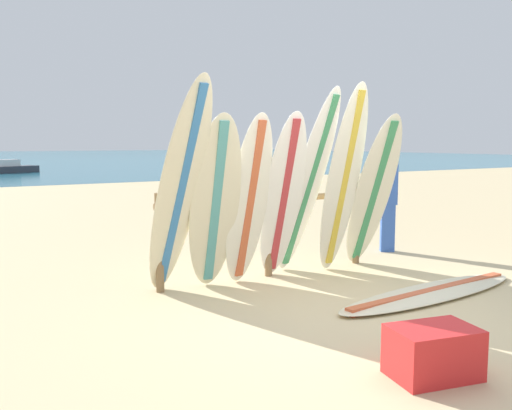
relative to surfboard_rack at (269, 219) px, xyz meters
The scene contains 13 objects.
ground_plane 1.94m from the surfboard_rack, 89.03° to the right, with size 120.00×120.00×0.00m, color #D3BC8C.
surfboard_rack is the anchor object (origin of this frame).
surfboard_leaning_far_left 1.42m from the surfboard_rack, 165.67° to the right, with size 0.69×1.08×2.33m.
surfboard_leaning_left 0.96m from the surfboard_rack, 161.65° to the right, with size 0.65×0.76×1.96m.
surfboard_leaning_center_left 0.59m from the surfboard_rack, 147.81° to the right, with size 0.61×0.62×1.98m.
surfboard_leaning_center 0.39m from the surfboard_rack, 82.45° to the right, with size 0.57×0.78×2.00m.
surfboard_leaning_center_right 0.64m from the surfboard_rack, 31.62° to the right, with size 0.63×1.04×2.30m.
surfboard_leaning_right 1.04m from the surfboard_rack, 24.92° to the right, with size 0.50×0.70×2.36m.
surfboard_leaning_far_right 1.41m from the surfboard_rack, 17.02° to the right, with size 0.71×1.07×2.00m.
surfboard_lying_on_sand 2.07m from the surfboard_rack, 57.48° to the right, with size 2.75×0.78×0.08m.
beachgoer_standing 2.39m from the surfboard_rack, ahead, with size 0.29×0.27×1.53m.
small_boat_offshore 26.02m from the surfboard_rack, 89.81° to the left, with size 3.26×2.15×0.71m.
cooler_box 3.17m from the surfboard_rack, 100.51° to the right, with size 0.60×0.40×0.36m, color red.
Camera 1 is at (-3.58, -3.80, 1.66)m, focal length 38.43 mm.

